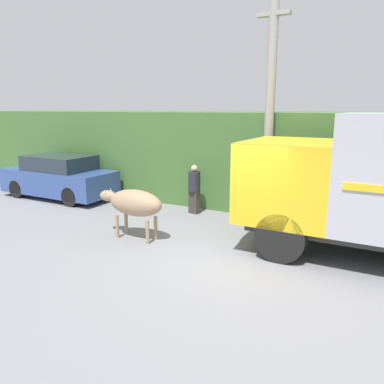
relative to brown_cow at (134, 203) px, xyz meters
The scene contains 6 objects.
ground_plane 2.69m from the brown_cow, ahead, with size 60.00×60.00×0.00m, color gray.
hillside_embankment 7.26m from the brown_cow, 69.56° to the left, with size 32.00×6.81×3.12m.
brown_cow is the anchor object (origin of this frame).
parked_suv 5.65m from the brown_cow, 156.12° to the left, with size 4.37×1.74×1.58m.
pedestrian_on_hill 2.80m from the brown_cow, 85.19° to the left, with size 0.44×0.44×1.54m.
utility_pole 4.67m from the brown_cow, 52.82° to the left, with size 0.90×0.27×6.48m.
Camera 1 is at (3.07, -7.26, 3.25)m, focal length 35.00 mm.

